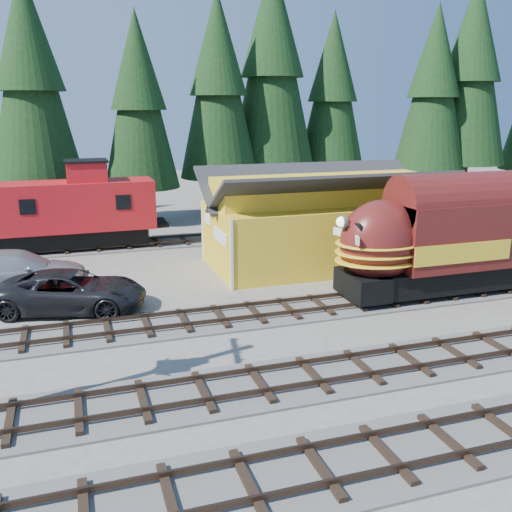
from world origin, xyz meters
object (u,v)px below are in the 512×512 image
object	(u,v)px
locomotive	(484,238)
caboose	(74,210)
depot	(323,211)
pickup_truck_a	(71,291)
pickup_truck_b	(17,271)

from	to	relation	value
locomotive	caboose	bearing A→B (deg)	142.23
caboose	depot	bearing A→B (deg)	-30.31
pickup_truck_a	pickup_truck_b	size ratio (longest dim) A/B	0.96
caboose	pickup_truck_a	distance (m)	11.16
locomotive	pickup_truck_b	distance (m)	21.96
locomotive	pickup_truck_b	world-z (taller)	locomotive
caboose	pickup_truck_b	world-z (taller)	caboose
caboose	pickup_truck_b	xyz separation A→B (m)	(-2.79, -7.29, -1.54)
depot	pickup_truck_a	xyz separation A→B (m)	(-13.24, -3.53, -2.09)
depot	caboose	xyz separation A→B (m)	(-12.83, 7.50, -0.48)
caboose	pickup_truck_a	bearing A→B (deg)	-92.13
locomotive	pickup_truck_a	world-z (taller)	locomotive
depot	pickup_truck_a	bearing A→B (deg)	-165.05
pickup_truck_a	caboose	bearing A→B (deg)	14.32
locomotive	pickup_truck_a	xyz separation A→B (m)	(-18.48, 2.97, -1.62)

